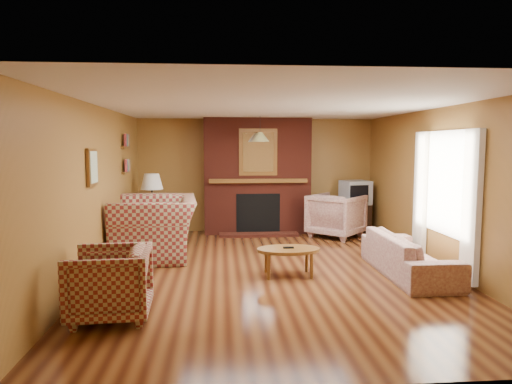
{
  "coord_description": "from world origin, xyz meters",
  "views": [
    {
      "loc": [
        -0.77,
        -6.5,
        1.84
      ],
      "look_at": [
        -0.21,
        0.6,
        1.11
      ],
      "focal_mm": 32.0,
      "sensor_mm": 36.0,
      "label": 1
    }
  ],
  "objects": [
    {
      "name": "floor",
      "position": [
        0.0,
        0.0,
        0.0
      ],
      "size": [
        6.5,
        6.5,
        0.0
      ],
      "primitive_type": "plane",
      "color": "#411D0E",
      "rests_on": "ground"
    },
    {
      "name": "ceiling",
      "position": [
        0.0,
        0.0,
        2.4
      ],
      "size": [
        6.5,
        6.5,
        0.0
      ],
      "primitive_type": "plane",
      "rotation": [
        3.14,
        0.0,
        0.0
      ],
      "color": "silver",
      "rests_on": "wall_back"
    },
    {
      "name": "wall_back",
      "position": [
        0.0,
        3.25,
        1.2
      ],
      "size": [
        6.5,
        0.0,
        6.5
      ],
      "primitive_type": "plane",
      "rotation": [
        1.57,
        0.0,
        0.0
      ],
      "color": "olive",
      "rests_on": "floor"
    },
    {
      "name": "wall_front",
      "position": [
        0.0,
        -3.25,
        1.2
      ],
      "size": [
        6.5,
        0.0,
        6.5
      ],
      "primitive_type": "plane",
      "rotation": [
        -1.57,
        0.0,
        0.0
      ],
      "color": "olive",
      "rests_on": "floor"
    },
    {
      "name": "wall_left",
      "position": [
        -2.5,
        0.0,
        1.2
      ],
      "size": [
        0.0,
        6.5,
        6.5
      ],
      "primitive_type": "plane",
      "rotation": [
        1.57,
        0.0,
        1.57
      ],
      "color": "olive",
      "rests_on": "floor"
    },
    {
      "name": "wall_right",
      "position": [
        2.5,
        0.0,
        1.2
      ],
      "size": [
        0.0,
        6.5,
        6.5
      ],
      "primitive_type": "plane",
      "rotation": [
        1.57,
        0.0,
        -1.57
      ],
      "color": "olive",
      "rests_on": "floor"
    },
    {
      "name": "fireplace",
      "position": [
        0.0,
        2.98,
        1.18
      ],
      "size": [
        2.2,
        0.82,
        2.4
      ],
      "color": "#541C12",
      "rests_on": "floor"
    },
    {
      "name": "window_right",
      "position": [
        2.45,
        -0.2,
        1.13
      ],
      "size": [
        0.1,
        1.85,
        2.0
      ],
      "color": "silver",
      "rests_on": "wall_right"
    },
    {
      "name": "bookshelf",
      "position": [
        -2.44,
        1.9,
        1.67
      ],
      "size": [
        0.09,
        0.55,
        0.71
      ],
      "color": "brown",
      "rests_on": "wall_left"
    },
    {
      "name": "botanical_print",
      "position": [
        -2.47,
        -0.3,
        1.55
      ],
      "size": [
        0.05,
        0.4,
        0.5
      ],
      "color": "brown",
      "rests_on": "wall_left"
    },
    {
      "name": "pendant_light",
      "position": [
        0.0,
        2.3,
        2.0
      ],
      "size": [
        0.36,
        0.36,
        0.48
      ],
      "color": "black",
      "rests_on": "ceiling"
    },
    {
      "name": "plaid_loveseat",
      "position": [
        -1.85,
        0.99,
        0.5
      ],
      "size": [
        1.47,
        1.64,
        0.99
      ],
      "primitive_type": "imported",
      "rotation": [
        0.0,
        0.0,
        -1.48
      ],
      "color": "maroon",
      "rests_on": "floor"
    },
    {
      "name": "plaid_armchair",
      "position": [
        -1.95,
        -1.69,
        0.38
      ],
      "size": [
        0.89,
        0.87,
        0.76
      ],
      "primitive_type": "imported",
      "rotation": [
        0.0,
        0.0,
        -1.51
      ],
      "color": "maroon",
      "rests_on": "floor"
    },
    {
      "name": "floral_sofa",
      "position": [
        1.9,
        -0.33,
        0.29
      ],
      "size": [
        0.77,
        1.96,
        0.57
      ],
      "primitive_type": "imported",
      "rotation": [
        0.0,
        0.0,
        1.57
      ],
      "color": "beige",
      "rests_on": "floor"
    },
    {
      "name": "floral_armchair",
      "position": [
        1.55,
        2.41,
        0.43
      ],
      "size": [
        1.33,
        1.33,
        0.87
      ],
      "primitive_type": "imported",
      "rotation": [
        0.0,
        0.0,
        2.39
      ],
      "color": "beige",
      "rests_on": "floor"
    },
    {
      "name": "coffee_table",
      "position": [
        0.18,
        -0.26,
        0.35
      ],
      "size": [
        0.89,
        0.55,
        0.42
      ],
      "color": "brown",
      "rests_on": "floor"
    },
    {
      "name": "side_table",
      "position": [
        -2.1,
        2.45,
        0.29
      ],
      "size": [
        0.46,
        0.46,
        0.58
      ],
      "primitive_type": "cube",
      "rotation": [
        0.0,
        0.0,
        0.06
      ],
      "color": "brown",
      "rests_on": "floor"
    },
    {
      "name": "table_lamp",
      "position": [
        -2.1,
        2.45,
        0.98
      ],
      "size": [
        0.43,
        0.43,
        0.71
      ],
      "color": "white",
      "rests_on": "side_table"
    },
    {
      "name": "tv_stand",
      "position": [
        2.05,
        2.8,
        0.31
      ],
      "size": [
        0.56,
        0.51,
        0.61
      ],
      "primitive_type": "cube",
      "rotation": [
        0.0,
        0.0,
        -0.0
      ],
      "color": "black",
      "rests_on": "floor"
    },
    {
      "name": "crt_tv",
      "position": [
        2.05,
        2.79,
        0.86
      ],
      "size": [
        0.62,
        0.62,
        0.49
      ],
      "color": "#A8AAB0",
      "rests_on": "tv_stand"
    }
  ]
}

